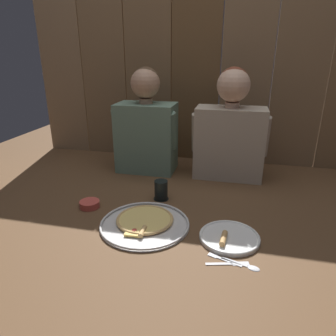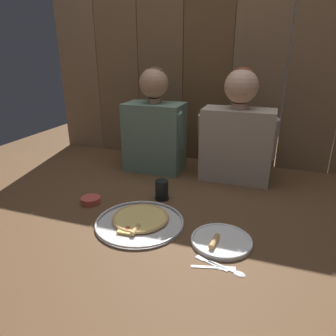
% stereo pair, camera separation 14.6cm
% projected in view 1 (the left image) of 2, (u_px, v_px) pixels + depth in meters
% --- Properties ---
extents(ground_plane, '(3.20, 3.20, 0.00)m').
position_uv_depth(ground_plane, '(167.00, 212.00, 1.43)').
color(ground_plane, brown).
extents(pizza_tray, '(0.38, 0.38, 0.03)m').
position_uv_depth(pizza_tray, '(145.00, 222.00, 1.32)').
color(pizza_tray, silver).
rests_on(pizza_tray, ground).
extents(dinner_plate, '(0.24, 0.24, 0.03)m').
position_uv_depth(dinner_plate, '(229.00, 237.00, 1.22)').
color(dinner_plate, white).
rests_on(dinner_plate, ground).
extents(drinking_glass, '(0.08, 0.08, 0.10)m').
position_uv_depth(drinking_glass, '(161.00, 190.00, 1.53)').
color(drinking_glass, black).
rests_on(drinking_glass, ground).
extents(dipping_bowl, '(0.10, 0.10, 0.03)m').
position_uv_depth(dipping_bowl, '(90.00, 204.00, 1.46)').
color(dipping_bowl, '#CC4C42').
rests_on(dipping_bowl, ground).
extents(table_fork, '(0.13, 0.06, 0.01)m').
position_uv_depth(table_fork, '(223.00, 259.00, 1.10)').
color(table_fork, silver).
rests_on(table_fork, ground).
extents(table_knife, '(0.15, 0.05, 0.01)m').
position_uv_depth(table_knife, '(228.00, 264.00, 1.07)').
color(table_knife, silver).
rests_on(table_knife, ground).
extents(table_spoon, '(0.14, 0.06, 0.01)m').
position_uv_depth(table_spoon, '(247.00, 266.00, 1.06)').
color(table_spoon, silver).
rests_on(table_spoon, ground).
extents(diner_left, '(0.39, 0.22, 0.62)m').
position_uv_depth(diner_left, '(146.00, 126.00, 1.84)').
color(diner_left, slate).
rests_on(diner_left, ground).
extents(diner_right, '(0.43, 0.20, 0.63)m').
position_uv_depth(diner_right, '(230.00, 129.00, 1.73)').
color(diner_right, '#B2A38E').
rests_on(diner_right, ground).
extents(wooden_backdrop_wall, '(2.19, 0.03, 1.19)m').
position_uv_depth(wooden_backdrop_wall, '(196.00, 69.00, 1.94)').
color(wooden_backdrop_wall, '#7F6246').
rests_on(wooden_backdrop_wall, ground).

